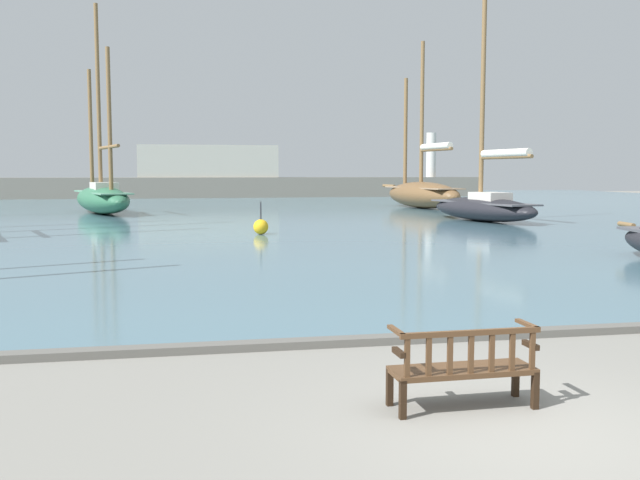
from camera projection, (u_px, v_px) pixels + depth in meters
ground_plane at (528, 432)px, 7.15m from camera, size 160.00×160.00×0.00m
harbor_water at (230, 208)px, 50.13m from camera, size 100.00×80.00×0.08m
quay_edge_kerb at (408, 339)px, 10.90m from camera, size 40.00×0.30×0.12m
park_bench at (464, 367)px, 7.83m from camera, size 1.61×0.55×0.92m
sailboat_mid_port at (102, 196)px, 43.17m from camera, size 5.26×10.29×12.51m
sailboat_centre_channel at (483, 205)px, 36.52m from camera, size 3.81×8.65×11.22m
sailboat_mid_starboard at (422, 192)px, 49.62m from camera, size 3.85×11.76×11.45m
channel_buoy at (261, 227)px, 28.76m from camera, size 0.61×0.61×1.31m
far_breakwater at (217, 181)px, 69.40m from camera, size 54.51×2.40×6.58m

